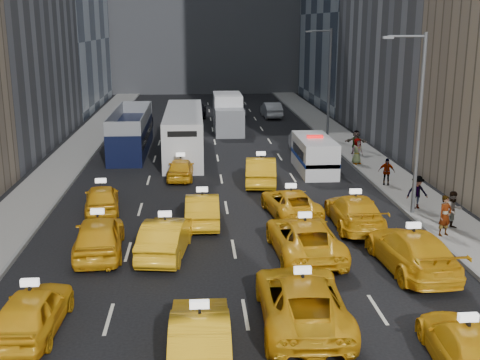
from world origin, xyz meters
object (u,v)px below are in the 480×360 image
Objects in this scene: nypd_van at (314,155)px; pedestrian_0 at (445,216)px; city_bus at (184,133)px; box_truck at (228,114)px; double_decker at (131,132)px.

nypd_van is 3.11× the size of pedestrian_0.
nypd_van is at bearing -30.47° from city_bus.
pedestrian_0 is at bearing -66.71° from box_truck.
city_bus reaches higher than double_decker.
city_bus is 22.14m from pedestrian_0.
nypd_van is at bearing -65.57° from box_truck.
box_truck is (-4.76, 15.36, 0.52)m from nypd_van.
double_decker is 25.48m from pedestrian_0.
double_decker is 4.16m from city_bus.
double_decker is 1.46× the size of box_truck.
box_truck is (7.71, 8.30, 0.07)m from double_decker.
pedestrian_0 is at bearing -53.78° from city_bus.
box_truck is 3.98× the size of pedestrian_0.
double_decker is at bearing 106.58° from pedestrian_0.
pedestrian_0 is (3.38, -12.89, -0.01)m from nypd_van.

